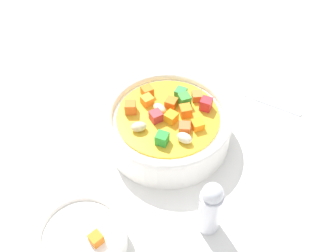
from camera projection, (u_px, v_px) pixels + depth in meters
The scene contains 5 objects.
ground_plane at pixel (168, 142), 62.77cm from camera, with size 140.00×140.00×2.00cm, color silver.
soup_bowl_main at pixel (168, 125), 59.54cm from camera, with size 19.85×19.85×7.22cm.
spoon at pixel (239, 92), 68.45cm from camera, with size 17.91×13.61×0.87cm.
side_bowl_small at pixel (83, 239), 48.33cm from camera, with size 11.28×11.28×4.95cm.
pepper_shaker at pixel (210, 208), 48.39cm from camera, with size 3.01×3.01×9.48cm.
Camera 1 is at (-35.75, 16.56, 47.93)cm, focal length 41.02 mm.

